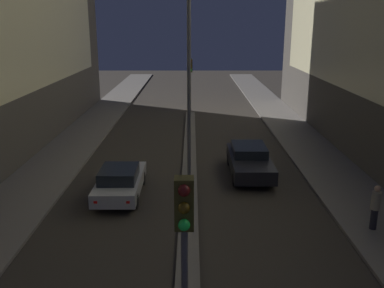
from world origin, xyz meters
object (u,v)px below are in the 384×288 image
Objects in this scene: car_right_lane at (250,160)px; traffic_light_mid at (191,78)px; pedestrian_on_right_sidewalk at (376,206)px; traffic_light_near at (185,249)px; street_lamp at (190,46)px; car_left_lane at (121,181)px.

traffic_light_mid is at bearing 107.06° from car_right_lane.
car_right_lane is at bearing 121.13° from pedestrian_on_right_sidewalk.
street_lamp reaches higher than traffic_light_near.
car_right_lane is at bearing 35.89° from street_lamp.
car_left_lane is 10.20m from pedestrian_on_right_sidewalk.
car_left_lane is (-2.98, -12.55, -2.92)m from traffic_light_mid.
pedestrian_on_right_sidewalk is (6.67, -3.96, -5.37)m from street_lamp.
car_left_lane is at bearing -154.50° from car_right_lane.
traffic_light_mid is 10.56m from car_right_lane.
traffic_light_near is at bearing -74.66° from car_left_lane.
street_lamp reaches higher than car_right_lane.
street_lamp is 6.73m from car_right_lane.
pedestrian_on_right_sidewalk is at bearing 48.67° from traffic_light_near.
traffic_light_near is 0.50× the size of street_lamp.
car_left_lane is at bearing 105.34° from traffic_light_near.
street_lamp is 5.76× the size of pedestrian_on_right_sidewalk.
car_right_lane is at bearing -72.94° from traffic_light_mid.
traffic_light_mid is at bearing 76.65° from car_left_lane.
traffic_light_near reaches higher than car_left_lane.
street_lamp is (0.00, -11.86, 2.75)m from traffic_light_mid.
car_right_lane is (2.98, -9.71, -2.88)m from traffic_light_mid.
traffic_light_near is 2.86× the size of pedestrian_on_right_sidewalk.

